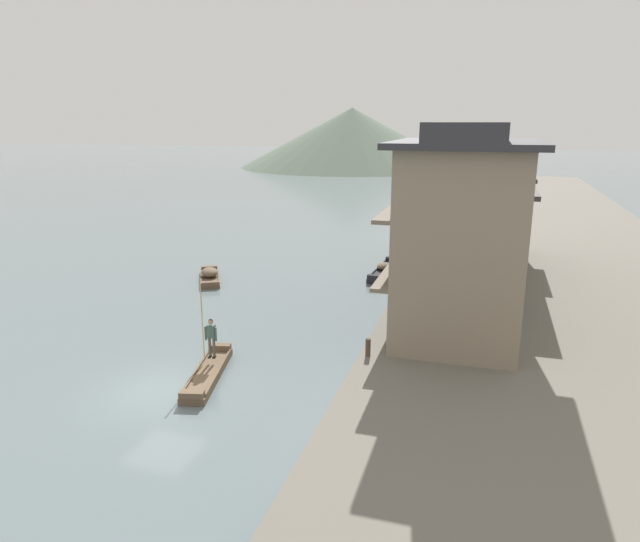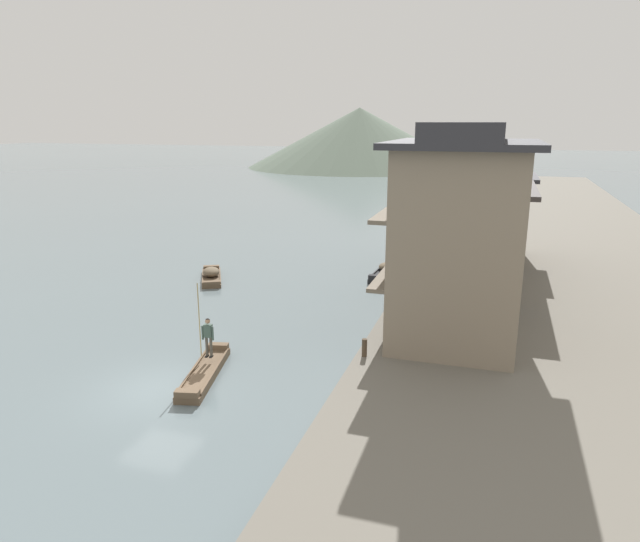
{
  "view_description": "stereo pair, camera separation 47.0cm",
  "coord_description": "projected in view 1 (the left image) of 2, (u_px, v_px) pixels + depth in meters",
  "views": [
    {
      "loc": [
        10.98,
        -16.35,
        9.52
      ],
      "look_at": [
        2.69,
        11.25,
        1.89
      ],
      "focal_mm": 31.73,
      "sensor_mm": 36.0,
      "label": 1
    },
    {
      "loc": [
        11.42,
        -16.21,
        9.52
      ],
      "look_at": [
        2.69,
        11.25,
        1.89
      ],
      "focal_mm": 31.73,
      "sensor_mm": 36.0,
      "label": 2
    }
  ],
  "objects": [
    {
      "name": "ground_plane",
      "position": [
        161.0,
        391.0,
        20.62
      ],
      "size": [
        400.0,
        400.0,
        0.0
      ],
      "primitive_type": "plane",
      "color": "slate"
    },
    {
      "name": "boat_moored_far",
      "position": [
        413.0,
        233.0,
        48.33
      ],
      "size": [
        1.45,
        3.82,
        0.73
      ],
      "color": "brown",
      "rests_on": "ground"
    },
    {
      "name": "boat_foreground_poled",
      "position": [
        208.0,
        374.0,
        21.66
      ],
      "size": [
        1.96,
        4.7,
        0.5
      ],
      "color": "brown",
      "rests_on": "ground"
    },
    {
      "name": "mooring_post_dock_mid",
      "position": [
        394.0,
        298.0,
        27.3
      ],
      "size": [
        0.2,
        0.2,
        0.97
      ],
      "primitive_type": "cylinder",
      "color": "#473828",
      "rests_on": "riverbank_right"
    },
    {
      "name": "house_waterfront_tall",
      "position": [
        479.0,
        211.0,
        37.49
      ],
      "size": [
        6.74,
        5.74,
        6.14
      ],
      "color": "#75604C",
      "rests_on": "riverbank_right"
    },
    {
      "name": "boat_moored_third",
      "position": [
        210.0,
        276.0,
        34.99
      ],
      "size": [
        2.93,
        4.14,
        0.78
      ],
      "color": "brown",
      "rests_on": "ground"
    },
    {
      "name": "mooring_post_dock_near",
      "position": [
        368.0,
        347.0,
        21.73
      ],
      "size": [
        0.2,
        0.2,
        0.71
      ],
      "primitive_type": "cylinder",
      "color": "#473828",
      "rests_on": "riverbank_right"
    },
    {
      "name": "hill_far_west",
      "position": [
        352.0,
        137.0,
        121.88
      ],
      "size": [
        48.03,
        48.03,
        12.46
      ],
      "primitive_type": "cone",
      "color": "#5B6B5B",
      "rests_on": "ground"
    },
    {
      "name": "boat_midriver_drifting",
      "position": [
        384.0,
        270.0,
        36.43
      ],
      "size": [
        1.17,
        5.34,
        0.75
      ],
      "color": "#232326",
      "rests_on": "ground"
    },
    {
      "name": "house_waterfront_nearest",
      "position": [
        461.0,
        235.0,
        22.98
      ],
      "size": [
        5.96,
        7.37,
        8.74
      ],
      "color": "gray",
      "rests_on": "riverbank_right"
    },
    {
      "name": "house_waterfront_second",
      "position": [
        472.0,
        230.0,
        31.13
      ],
      "size": [
        6.35,
        8.34,
        6.14
      ],
      "color": "#7F705B",
      "rests_on": "riverbank_right"
    },
    {
      "name": "riverbank_right",
      "position": [
        547.0,
        243.0,
        43.98
      ],
      "size": [
        18.0,
        110.0,
        0.76
      ],
      "primitive_type": "cube",
      "color": "#6B665B",
      "rests_on": "ground"
    },
    {
      "name": "boatman_person",
      "position": [
        211.0,
        333.0,
        22.08
      ],
      "size": [
        0.57,
        0.28,
        3.04
      ],
      "color": "black",
      "rests_on": "boat_foreground_poled"
    },
    {
      "name": "boat_moored_second",
      "position": [
        433.0,
        205.0,
        65.42
      ],
      "size": [
        2.05,
        5.14,
        0.45
      ],
      "color": "#33281E",
      "rests_on": "ground"
    },
    {
      "name": "boat_moored_nearest",
      "position": [
        425.0,
        219.0,
        56.41
      ],
      "size": [
        1.65,
        4.72,
        0.43
      ],
      "color": "brown",
      "rests_on": "ground"
    }
  ]
}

